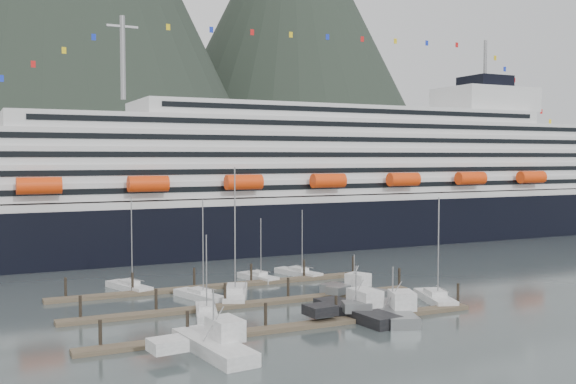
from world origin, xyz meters
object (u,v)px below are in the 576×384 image
at_px(sailboat_e, 129,287).
at_px(sailboat_h, 435,299).
at_px(sailboat_b, 199,296).
at_px(trawler_e, 354,290).
at_px(trawler_c, 355,311).
at_px(trawler_a, 212,345).
at_px(trawler_d, 391,311).
at_px(sailboat_d, 236,295).
at_px(sailboat_g, 298,273).
at_px(cruise_ship, 307,189).
at_px(sailboat_f, 258,278).
at_px(sailboat_c, 206,313).

distance_m(sailboat_e, sailboat_h, 43.24).
xyz_separation_m(sailboat_b, trawler_e, (19.90, -7.21, 0.41)).
relative_size(sailboat_h, trawler_c, 1.05).
distance_m(sailboat_e, trawler_a, 35.02).
height_order(trawler_d, trawler_e, trawler_d).
xyz_separation_m(sailboat_b, sailboat_h, (27.63, -15.24, 0.02)).
distance_m(sailboat_d, sailboat_h, 26.78).
bearing_deg(sailboat_g, sailboat_h, 179.77).
distance_m(sailboat_h, trawler_d, 11.63).
height_order(sailboat_b, sailboat_e, sailboat_b).
relative_size(sailboat_e, trawler_d, 1.16).
bearing_deg(sailboat_b, sailboat_e, 17.92).
bearing_deg(trawler_d, cruise_ship, 0.55).
bearing_deg(sailboat_f, sailboat_e, 72.88).
distance_m(trawler_d, trawler_e, 13.44).
xyz_separation_m(sailboat_e, trawler_c, (20.69, -28.48, 0.47)).
bearing_deg(sailboat_g, sailboat_d, 110.60).
relative_size(trawler_c, trawler_e, 1.36).
bearing_deg(sailboat_e, sailboat_d, -153.32).
bearing_deg(trawler_c, trawler_e, -35.68).
bearing_deg(sailboat_e, trawler_c, -162.86).
bearing_deg(trawler_d, sailboat_g, 14.14).
relative_size(sailboat_d, trawler_c, 1.34).
bearing_deg(trawler_a, trawler_d, -86.28).
relative_size(sailboat_g, trawler_e, 1.10).
relative_size(sailboat_f, trawler_a, 0.78).
distance_m(cruise_ship, trawler_a, 84.68).
bearing_deg(trawler_d, sailboat_f, 28.27).
xyz_separation_m(sailboat_b, trawler_a, (-6.74, -24.72, 0.48)).
relative_size(sailboat_g, trawler_a, 0.86).
distance_m(sailboat_b, trawler_e, 21.17).
relative_size(cruise_ship, sailboat_h, 14.53).
height_order(sailboat_e, sailboat_f, sailboat_e).
relative_size(sailboat_f, sailboat_g, 0.91).
bearing_deg(trawler_c, sailboat_h, -83.45).
relative_size(sailboat_c, sailboat_e, 0.75).
relative_size(sailboat_f, trawler_d, 0.85).
relative_size(sailboat_d, sailboat_e, 1.32).
bearing_deg(sailboat_c, trawler_a, 179.80).
height_order(cruise_ship, sailboat_b, cruise_ship).
bearing_deg(sailboat_d, trawler_d, -122.90).
height_order(sailboat_d, trawler_e, sailboat_d).
distance_m(sailboat_b, sailboat_f, 15.71).
height_order(sailboat_c, sailboat_g, sailboat_g).
relative_size(sailboat_c, sailboat_f, 1.03).
distance_m(sailboat_b, sailboat_e, 12.60).
height_order(sailboat_h, trawler_a, sailboat_h).
bearing_deg(sailboat_f, trawler_d, 174.22).
xyz_separation_m(trawler_d, trawler_e, (2.71, 13.17, -0.05)).
height_order(sailboat_e, sailboat_g, sailboat_e).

